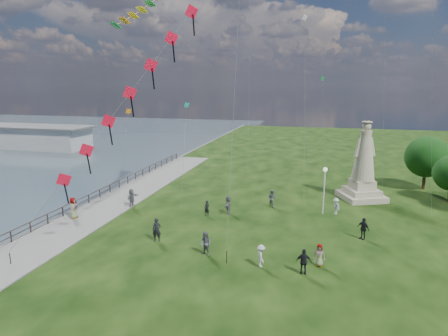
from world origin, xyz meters
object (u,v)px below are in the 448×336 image
(person_4, at_px, (319,255))
(person_7, at_px, (272,198))
(person_11, at_px, (228,205))
(statue, at_px, (363,170))
(person_9, at_px, (363,228))
(pier_pavilion, at_px, (21,136))
(lamppost, at_px, (325,181))
(person_2, at_px, (261,256))
(person_1, at_px, (206,244))
(person_10, at_px, (73,209))
(person_3, at_px, (304,262))
(person_8, at_px, (336,206))
(person_5, at_px, (132,198))
(person_0, at_px, (157,230))
(person_6, at_px, (207,208))

(person_4, relative_size, person_7, 0.90)
(person_4, distance_m, person_11, 11.96)
(statue, relative_size, person_9, 4.69)
(statue, xyz_separation_m, person_9, (-0.87, -11.17, -2.24))
(pier_pavilion, xyz_separation_m, person_11, (50.17, -29.29, -0.97))
(lamppost, height_order, person_7, lamppost)
(person_2, bearing_deg, statue, -46.36)
(person_7, bearing_deg, person_9, 176.28)
(person_1, xyz_separation_m, person_10, (-13.75, 4.03, 0.08))
(person_3, height_order, person_9, person_9)
(lamppost, xyz_separation_m, person_11, (-8.63, -2.30, -2.37))
(person_2, relative_size, person_8, 0.98)
(person_2, relative_size, person_5, 0.85)
(statue, distance_m, lamppost, 7.07)
(person_7, bearing_deg, lamppost, -156.37)
(statue, relative_size, person_8, 5.29)
(person_11, bearing_deg, person_2, 23.01)
(lamppost, relative_size, person_3, 2.61)
(person_2, distance_m, person_3, 2.83)
(person_2, bearing_deg, pier_pavilion, 32.27)
(person_8, bearing_deg, person_4, -46.35)
(person_2, bearing_deg, person_0, 53.92)
(person_0, relative_size, person_3, 1.08)
(pier_pavilion, distance_m, person_6, 57.12)
(statue, distance_m, person_11, 15.15)
(lamppost, relative_size, person_9, 2.55)
(lamppost, height_order, person_9, lamppost)
(statue, distance_m, person_1, 21.00)
(person_0, bearing_deg, person_6, 58.07)
(pier_pavilion, bearing_deg, statue, -18.60)
(pier_pavilion, height_order, person_1, pier_pavilion)
(person_2, bearing_deg, person_11, 3.52)
(pier_pavilion, xyz_separation_m, statue, (62.73, -21.11, 1.28))
(lamppost, xyz_separation_m, person_7, (-4.94, 0.91, -2.38))
(person_0, distance_m, person_5, 9.18)
(person_0, distance_m, person_2, 8.73)
(pier_pavilion, height_order, lamppost, lamppost)
(pier_pavilion, height_order, statue, statue)
(lamppost, distance_m, person_4, 11.09)
(person_5, relative_size, person_8, 1.16)
(person_11, bearing_deg, statue, 120.18)
(lamppost, height_order, person_10, lamppost)
(lamppost, height_order, person_4, lamppost)
(person_2, distance_m, person_9, 9.64)
(lamppost, relative_size, person_2, 2.93)
(person_7, bearing_deg, person_4, 146.02)
(person_5, distance_m, person_7, 13.91)
(person_7, bearing_deg, person_2, 128.41)
(statue, xyz_separation_m, person_5, (-22.27, -8.67, -2.21))
(person_3, distance_m, person_10, 21.24)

